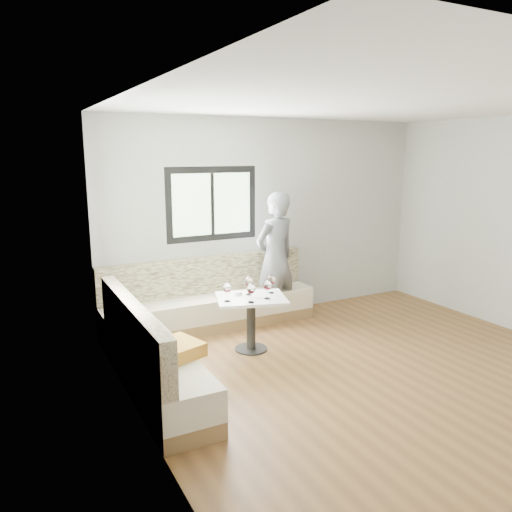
{
  "coord_description": "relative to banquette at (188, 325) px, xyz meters",
  "views": [
    {
      "loc": [
        -3.47,
        -3.72,
        2.35
      ],
      "look_at": [
        -0.79,
        1.43,
        1.12
      ],
      "focal_mm": 35.0,
      "sensor_mm": 36.0,
      "label": 1
    }
  ],
  "objects": [
    {
      "name": "wine_glass_c",
      "position": [
        0.82,
        -0.45,
        0.48
      ],
      "size": [
        0.1,
        0.1,
        0.22
      ],
      "color": "white",
      "rests_on": "table"
    },
    {
      "name": "wine_glass_d",
      "position": [
        0.7,
        -0.2,
        0.48
      ],
      "size": [
        0.1,
        0.1,
        0.22
      ],
      "color": "white",
      "rests_on": "table"
    },
    {
      "name": "wine_glass_a",
      "position": [
        0.36,
        -0.33,
        0.48
      ],
      "size": [
        0.1,
        0.1,
        0.22
      ],
      "color": "white",
      "rests_on": "table"
    },
    {
      "name": "banquette",
      "position": [
        0.0,
        0.0,
        0.0
      ],
      "size": [
        2.9,
        2.8,
        0.95
      ],
      "color": "olive",
      "rests_on": "ground"
    },
    {
      "name": "olive_ramekin",
      "position": [
        0.59,
        -0.15,
        0.35
      ],
      "size": [
        0.09,
        0.09,
        0.04
      ],
      "color": "white",
      "rests_on": "table"
    },
    {
      "name": "wine_glass_b",
      "position": [
        0.58,
        -0.5,
        0.48
      ],
      "size": [
        0.1,
        0.1,
        0.22
      ],
      "color": "white",
      "rests_on": "table"
    },
    {
      "name": "person",
      "position": [
        1.45,
        0.48,
        0.58
      ],
      "size": [
        0.75,
        0.58,
        1.82
      ],
      "primitive_type": "imported",
      "rotation": [
        0.0,
        0.0,
        3.39
      ],
      "color": "slate",
      "rests_on": "ground"
    },
    {
      "name": "table",
      "position": [
        0.68,
        -0.3,
        0.16
      ],
      "size": [
        0.95,
        0.84,
        0.66
      ],
      "rotation": [
        0.0,
        0.0,
        -0.31
      ],
      "color": "black",
      "rests_on": "ground"
    },
    {
      "name": "wine_glass_e",
      "position": [
        0.97,
        -0.26,
        0.48
      ],
      "size": [
        0.1,
        0.1,
        0.22
      ],
      "color": "white",
      "rests_on": "table"
    },
    {
      "name": "room",
      "position": [
        1.51,
        -1.54,
        1.08
      ],
      "size": [
        5.01,
        5.01,
        2.81
      ],
      "color": "brown",
      "rests_on": "ground"
    }
  ]
}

